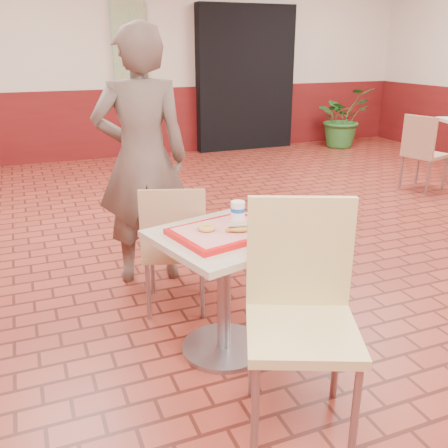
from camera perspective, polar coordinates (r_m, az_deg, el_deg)
name	(u,v)px	position (r m, az deg, el deg)	size (l,w,h in m)	color
room_shell	(395,64)	(3.38, 19.00, 16.92)	(8.01, 10.01, 3.01)	maroon
wainscot_band	(378,218)	(3.56, 17.23, 0.70)	(8.00, 10.00, 1.00)	#591111
corridor_doorway	(246,79)	(8.21, 2.47, 16.21)	(1.60, 0.22, 2.20)	black
promo_poster	(130,46)	(7.69, -10.74, 19.40)	(0.50, 0.03, 1.20)	gray
main_table	(224,274)	(2.66, 0.00, -5.78)	(0.65, 0.65, 0.69)	#C2B79C
chair_main_front	(301,304)	(2.19, 8.77, -9.05)	(0.61, 0.61, 1.01)	#E2CD88
chair_main_back	(174,243)	(3.07, -5.70, -2.16)	(0.49, 0.49, 0.83)	tan
customer	(142,159)	(3.46, -9.34, 7.32)	(0.64, 0.42, 1.76)	#65574E
serving_tray	(224,232)	(2.56, 0.00, -0.94)	(0.50, 0.39, 0.03)	red
ring_donut	(206,228)	(2.54, -2.02, -0.42)	(0.09, 0.09, 0.03)	gold
long_john_donut	(240,228)	(2.52, 1.81, -0.44)	(0.15, 0.10, 0.04)	gold
paper_cup	(238,210)	(2.69, 1.59, 1.60)	(0.08, 0.08, 0.10)	white
chair_second_left	(422,149)	(6.19, 21.73, 7.95)	(0.50, 0.50, 0.87)	tan
potted_plant	(342,118)	(8.62, 13.35, 11.76)	(0.87, 0.75, 0.97)	#2B692A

